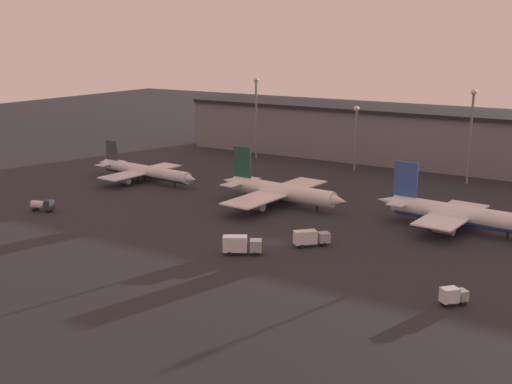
# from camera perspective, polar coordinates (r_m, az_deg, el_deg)

# --- Properties ---
(ground) EXTENTS (600.00, 600.00, 0.00)m
(ground) POSITION_cam_1_polar(r_m,az_deg,el_deg) (140.35, 1.43, -4.46)
(ground) COLOR #26262B
(terminal_building) EXTENTS (178.98, 24.76, 19.07)m
(terminal_building) POSITION_cam_1_polar(r_m,az_deg,el_deg) (229.22, 14.58, 4.73)
(terminal_building) COLOR slate
(terminal_building) RESTS_ON ground
(airplane_0) EXTENTS (42.51, 28.83, 11.37)m
(airplane_0) POSITION_cam_1_polar(r_m,az_deg,el_deg) (200.30, -9.93, 1.83)
(airplane_0) COLOR silver
(airplane_0) RESTS_ON ground
(airplane_1) EXTENTS (39.66, 38.01, 14.43)m
(airplane_1) POSITION_cam_1_polar(r_m,az_deg,el_deg) (169.64, 2.16, 0.05)
(airplane_1) COLOR white
(airplane_1) RESTS_ON ground
(airplane_2) EXTENTS (40.47, 26.88, 14.58)m
(airplane_2) POSITION_cam_1_polar(r_m,az_deg,el_deg) (154.78, 17.42, -1.89)
(airplane_2) COLOR white
(airplane_2) RESTS_ON ground
(service_vehicle_0) EXTENTS (6.95, 7.14, 3.55)m
(service_vehicle_0) POSITION_cam_1_polar(r_m,az_deg,el_deg) (137.37, 4.84, -4.05)
(service_vehicle_0) COLOR #9EA3A8
(service_vehicle_0) RESTS_ON ground
(service_vehicle_1) EXTENTS (4.48, 4.75, 3.16)m
(service_vehicle_1) POSITION_cam_1_polar(r_m,az_deg,el_deg) (112.99, 17.11, -8.79)
(service_vehicle_1) COLOR #9EA3A8
(service_vehicle_1) RESTS_ON ground
(service_vehicle_2) EXTENTS (6.23, 3.61, 3.13)m
(service_vehicle_2) POSITION_cam_1_polar(r_m,az_deg,el_deg) (172.56, -18.45, -1.10)
(service_vehicle_2) COLOR #282D38
(service_vehicle_2) RESTS_ON ground
(service_vehicle_3) EXTENTS (8.12, 6.33, 3.91)m
(service_vehicle_3) POSITION_cam_1_polar(r_m,az_deg,el_deg) (131.98, -1.38, -4.68)
(service_vehicle_3) COLOR #9EA3A8
(service_vehicle_3) RESTS_ON ground
(lamp_post_0) EXTENTS (1.80, 1.80, 29.35)m
(lamp_post_0) POSITION_cam_1_polar(r_m,az_deg,el_deg) (231.16, 0.01, 7.42)
(lamp_post_0) COLOR slate
(lamp_post_0) RESTS_ON ground
(lamp_post_1) EXTENTS (1.80, 1.80, 21.51)m
(lamp_post_1) POSITION_cam_1_polar(r_m,az_deg,el_deg) (213.81, 8.87, 5.57)
(lamp_post_1) COLOR slate
(lamp_post_1) RESTS_ON ground
(lamp_post_2) EXTENTS (1.80, 1.80, 28.58)m
(lamp_post_2) POSITION_cam_1_polar(r_m,az_deg,el_deg) (201.75, 18.59, 5.65)
(lamp_post_2) COLOR slate
(lamp_post_2) RESTS_ON ground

